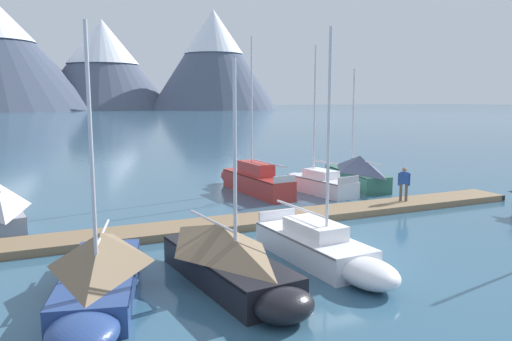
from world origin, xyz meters
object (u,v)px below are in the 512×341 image
Objects in this scene: sailboat_second_berth at (99,270)px; sailboat_mid_dock_starboard at (323,249)px; sailboat_far_berth at (252,180)px; person_on_dock at (404,182)px; sailboat_mid_dock_port at (228,258)px; sailboat_outer_slip at (317,182)px; sailboat_end_of_dock at (355,171)px.

sailboat_mid_dock_starboard is at bearing -0.84° from sailboat_second_berth.
sailboat_far_berth reaches higher than sailboat_second_berth.
sailboat_mid_dock_port is at bearing -151.54° from person_on_dock.
sailboat_far_berth is 3.70m from sailboat_outer_slip.
sailboat_far_berth is (2.81, 12.55, 0.16)m from sailboat_mid_dock_starboard.
sailboat_end_of_dock is (3.21, 0.88, 0.34)m from sailboat_outer_slip.
sailboat_second_berth is 1.09× the size of sailboat_mid_dock_port.
person_on_dock is (8.09, 5.88, 0.72)m from sailboat_mid_dock_starboard.
sailboat_end_of_dock is (9.35, 11.82, 0.37)m from sailboat_mid_dock_starboard.
sailboat_end_of_dock is 6.08m from person_on_dock.
sailboat_far_berth is 8.53m from person_on_dock.
sailboat_end_of_dock is at bearing 15.28° from sailboat_outer_slip.
sailboat_mid_dock_starboard is 10.03m from person_on_dock.
sailboat_mid_dock_starboard is at bearing -144.00° from person_on_dock.
sailboat_far_berth is at bearing 77.39° from sailboat_mid_dock_starboard.
sailboat_outer_slip reaches higher than sailboat_mid_dock_starboard.
sailboat_outer_slip is at bearing 111.13° from person_on_dock.
sailboat_far_berth reaches higher than person_on_dock.
sailboat_far_berth is at bearing 128.41° from person_on_dock.
sailboat_second_berth reaches higher than sailboat_mid_dock_port.
sailboat_outer_slip is at bearing -164.72° from sailboat_end_of_dock.
sailboat_mid_dock_port reaches higher than person_on_dock.
sailboat_mid_dock_starboard is 4.42× the size of person_on_dock.
sailboat_far_berth is at bearing 173.66° from sailboat_end_of_dock.
person_on_dock is at bearing -68.87° from sailboat_outer_slip.
sailboat_mid_dock_port is 0.92× the size of sailboat_end_of_dock.
sailboat_mid_dock_starboard reaches higher than sailboat_mid_dock_port.
sailboat_second_berth is at bearing -127.95° from sailboat_far_berth.
sailboat_mid_dock_port is 13.05m from person_on_dock.
sailboat_far_berth reaches higher than sailboat_mid_dock_starboard.
sailboat_second_berth is 20.03m from sailboat_end_of_dock.
sailboat_second_berth is at bearing -158.92° from person_on_dock.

